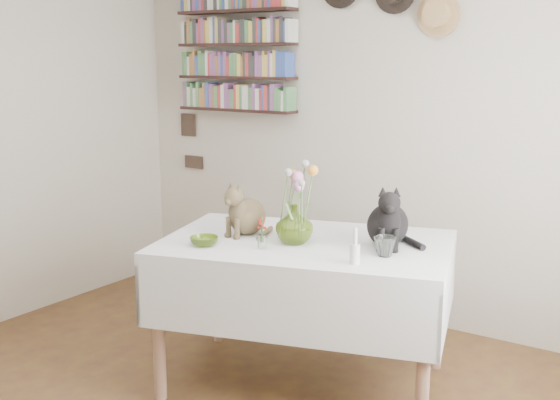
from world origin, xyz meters
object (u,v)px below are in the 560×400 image
Objects in this scene: tabby_cat at (248,207)px; black_cat at (388,214)px; flower_vase at (294,224)px; bookshelf_unit at (236,50)px; dining_table at (305,277)px.

black_cat reaches higher than tabby_cat.
bookshelf_unit is at bearing 137.27° from flower_vase.
tabby_cat is 1.75m from bookshelf_unit.
tabby_cat reaches higher than flower_vase.
dining_table is 5.16× the size of black_cat.
black_cat reaches higher than dining_table.
dining_table is at bearing -40.40° from bookshelf_unit.
bookshelf_unit reaches higher than dining_table.
black_cat is at bearing 23.19° from dining_table.
bookshelf_unit is at bearing 139.60° from dining_table.
flower_vase is 1.99m from bookshelf_unit.
bookshelf_unit is (-1.32, 1.12, 1.22)m from dining_table.
flower_vase is (0.33, -0.02, -0.05)m from tabby_cat.
black_cat is 2.14m from bookshelf_unit.
tabby_cat is at bearing -50.43° from bookshelf_unit.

